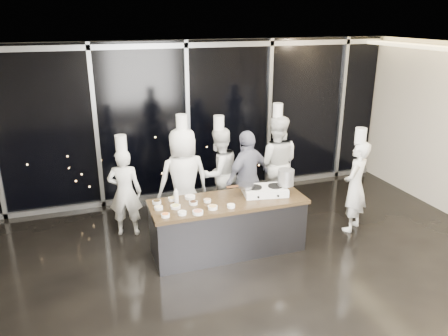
% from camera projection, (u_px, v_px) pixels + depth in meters
% --- Properties ---
extents(ground, '(9.00, 9.00, 0.00)m').
position_uv_depth(ground, '(248.00, 280.00, 6.35)').
color(ground, black).
rests_on(ground, ground).
extents(room_shell, '(9.02, 7.02, 3.21)m').
position_uv_depth(room_shell, '(264.00, 130.00, 5.66)').
color(room_shell, beige).
rests_on(room_shell, ground).
extents(window_wall, '(8.90, 0.11, 3.20)m').
position_uv_depth(window_wall, '(187.00, 121.00, 8.89)').
color(window_wall, black).
rests_on(window_wall, ground).
extents(demo_counter, '(2.46, 0.86, 0.90)m').
position_uv_depth(demo_counter, '(228.00, 226.00, 7.01)').
color(demo_counter, '#343439').
rests_on(demo_counter, ground).
extents(stove, '(0.75, 0.53, 0.14)m').
position_uv_depth(stove, '(265.00, 190.00, 7.07)').
color(stove, silver).
rests_on(stove, demo_counter).
extents(frying_pan, '(0.48, 0.31, 0.04)m').
position_uv_depth(frying_pan, '(245.00, 186.00, 7.00)').
color(frying_pan, gray).
rests_on(frying_pan, stove).
extents(stock_pot, '(0.30, 0.30, 0.26)m').
position_uv_depth(stock_pot, '(286.00, 177.00, 7.05)').
color(stock_pot, '#A5A5A8').
rests_on(stock_pot, stove).
extents(prep_bowls, '(1.18, 0.74, 0.05)m').
position_uv_depth(prep_bowls, '(187.00, 205.00, 6.60)').
color(prep_bowls, white).
rests_on(prep_bowls, demo_counter).
extents(squeeze_bottle, '(0.07, 0.07, 0.25)m').
position_uv_depth(squeeze_bottle, '(176.00, 196.00, 6.72)').
color(squeeze_bottle, silver).
rests_on(squeeze_bottle, demo_counter).
extents(chef_far_left, '(0.65, 0.51, 1.79)m').
position_uv_depth(chef_far_left, '(125.00, 191.00, 7.46)').
color(chef_far_left, silver).
rests_on(chef_far_left, ground).
extents(chef_left, '(0.96, 0.68, 2.09)m').
position_uv_depth(chef_left, '(184.00, 179.00, 7.60)').
color(chef_left, silver).
rests_on(chef_left, ground).
extents(chef_center, '(1.02, 0.91, 1.95)m').
position_uv_depth(chef_center, '(219.00, 173.00, 8.13)').
color(chef_center, silver).
rests_on(chef_center, ground).
extents(guest, '(1.11, 0.82, 1.75)m').
position_uv_depth(guest, '(248.00, 178.00, 7.86)').
color(guest, '#15173B').
rests_on(guest, ground).
extents(chef_right, '(1.12, 1.02, 2.11)m').
position_uv_depth(chef_right, '(276.00, 163.00, 8.43)').
color(chef_right, silver).
rests_on(chef_right, ground).
extents(chef_side, '(0.71, 0.67, 1.87)m').
position_uv_depth(chef_side, '(355.00, 185.00, 7.61)').
color(chef_side, silver).
rests_on(chef_side, ground).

